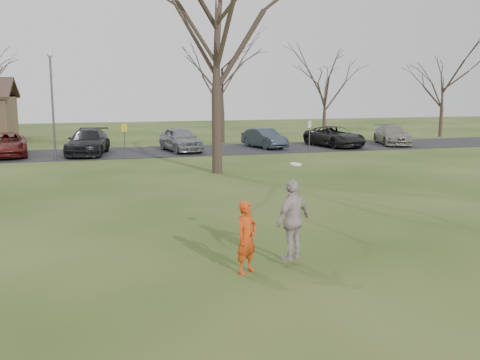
% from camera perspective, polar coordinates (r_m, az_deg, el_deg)
% --- Properties ---
extents(ground, '(120.00, 120.00, 0.00)m').
position_cam_1_polar(ground, '(12.51, 5.18, -9.73)').
color(ground, '#1E380F').
rests_on(ground, ground).
extents(parking_strip, '(62.00, 6.50, 0.04)m').
position_cam_1_polar(parking_strip, '(36.48, -9.24, 2.95)').
color(parking_strip, black).
rests_on(parking_strip, ground).
extents(player_defender, '(0.72, 0.66, 1.65)m').
position_cam_1_polar(player_defender, '(12.24, 0.72, -6.08)').
color(player_defender, '#BE390F').
rests_on(player_defender, ground).
extents(car_2, '(2.91, 5.42, 1.45)m').
position_cam_1_polar(car_2, '(36.24, -23.45, 3.43)').
color(car_2, '#4F1412').
rests_on(car_2, parking_strip).
extents(car_3, '(3.16, 5.79, 1.59)m').
position_cam_1_polar(car_3, '(35.61, -15.73, 3.88)').
color(car_3, black).
rests_on(car_3, parking_strip).
extents(car_4, '(2.61, 4.95, 1.60)m').
position_cam_1_polar(car_4, '(36.31, -6.28, 4.29)').
color(car_4, slate).
rests_on(car_4, parking_strip).
extents(car_5, '(2.41, 4.36, 1.36)m').
position_cam_1_polar(car_5, '(38.27, 2.58, 4.42)').
color(car_5, '#2A3340').
rests_on(car_5, parking_strip).
extents(car_6, '(3.25, 5.57, 1.46)m').
position_cam_1_polar(car_6, '(39.71, 9.94, 4.55)').
color(car_6, black).
rests_on(car_6, parking_strip).
extents(car_7, '(3.29, 5.27, 1.42)m').
position_cam_1_polar(car_7, '(42.22, 15.78, 4.60)').
color(car_7, gray).
rests_on(car_7, parking_strip).
extents(catching_play, '(1.20, 0.97, 2.28)m').
position_cam_1_polar(catching_play, '(12.75, 5.58, -4.19)').
color(catching_play, '#AF9F9D').
rests_on(catching_play, ground).
extents(lamp_post, '(0.34, 0.34, 6.27)m').
position_cam_1_polar(lamp_post, '(33.53, -19.23, 8.75)').
color(lamp_post, '#47474C').
rests_on(lamp_post, ground).
extents(sign_yellow, '(0.35, 0.35, 2.08)m').
position_cam_1_polar(sign_yellow, '(33.18, -12.10, 4.70)').
color(sign_yellow, '#47474C').
rests_on(sign_yellow, ground).
extents(sign_white, '(0.35, 0.35, 2.08)m').
position_cam_1_polar(sign_white, '(36.07, 7.35, 5.21)').
color(sign_white, '#47474C').
rests_on(sign_white, ground).
extents(big_tree, '(9.00, 9.00, 14.00)m').
position_cam_1_polar(big_tree, '(26.91, -2.53, 15.67)').
color(big_tree, '#352821').
rests_on(big_tree, ground).
extents(small_tree_row, '(55.00, 5.90, 8.50)m').
position_cam_1_polar(small_tree_row, '(41.97, -4.21, 9.20)').
color(small_tree_row, '#352821').
rests_on(small_tree_row, ground).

